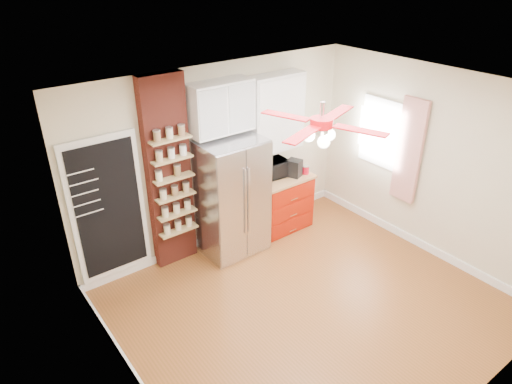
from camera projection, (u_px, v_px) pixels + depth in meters
floor at (309, 305)px, 5.80m from camera, size 4.50×4.50×0.00m
ceiling at (323, 97)px, 4.54m from camera, size 4.50×4.50×0.00m
wall_back at (219, 157)px, 6.58m from camera, size 4.50×0.02×2.70m
wall_front at (484, 312)px, 3.76m from camera, size 4.50×0.02×2.70m
wall_left at (128, 293)px, 3.97m from camera, size 0.02×4.00×2.70m
wall_right at (432, 164)px, 6.37m from camera, size 0.02×4.00×2.70m
chalkboard at (108, 209)px, 5.76m from camera, size 0.95×0.05×1.95m
brick_pillar at (169, 175)px, 6.07m from camera, size 0.60×0.16×2.70m
fridge at (231, 197)px, 6.51m from camera, size 0.90×0.70×1.75m
upper_glass_cabinet at (221, 107)px, 6.06m from camera, size 0.90×0.35×0.70m
red_cabinet at (280, 202)px, 7.27m from camera, size 0.94×0.64×0.90m
upper_shelf_unit at (275, 113)px, 6.72m from camera, size 0.90×0.30×1.15m
window at (382, 133)px, 6.90m from camera, size 0.04×0.75×1.05m
curtain at (409, 151)px, 6.54m from camera, size 0.06×0.40×1.55m
ceiling_fan at (322, 123)px, 4.67m from camera, size 1.40×1.40×0.44m
toaster_oven at (272, 169)px, 6.99m from camera, size 0.50×0.36×0.27m
coffee_maker at (294, 168)px, 7.01m from camera, size 0.24×0.26×0.27m
canister_left at (305, 170)px, 7.12m from camera, size 0.15×0.15×0.13m
canister_right at (298, 167)px, 7.22m from camera, size 0.13×0.13×0.13m
pantry_jar_oats at (159, 176)px, 5.83m from camera, size 0.11×0.11×0.14m
pantry_jar_beans at (177, 171)px, 5.97m from camera, size 0.10×0.10×0.14m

